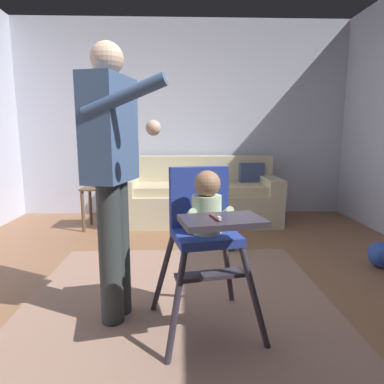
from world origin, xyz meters
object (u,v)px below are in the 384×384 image
at_px(high_chair, 205,219).
at_px(toy_ball_second, 230,241).
at_px(adult_standing, 112,170).
at_px(toy_ball, 382,255).
at_px(couch, 200,197).
at_px(wall_clock, 107,78).
at_px(sippy_cup, 99,183).
at_px(side_table, 100,198).

xyz_separation_m(high_chair, toy_ball_second, (0.35, 1.37, -0.59)).
bearing_deg(high_chair, adult_standing, -115.45).
bearing_deg(toy_ball, couch, 131.84).
bearing_deg(couch, toy_ball_second, 11.13).
xyz_separation_m(adult_standing, wall_clock, (-0.61, 2.90, 0.98)).
height_order(adult_standing, sippy_cup, adult_standing).
bearing_deg(high_chair, sippy_cup, -164.77).
distance_m(couch, toy_ball, 2.27).
bearing_deg(toy_ball_second, high_chair, -104.42).
bearing_deg(toy_ball_second, side_table, 149.64).
bearing_deg(couch, adult_standing, -15.38).
height_order(side_table, sippy_cup, sippy_cup).
bearing_deg(side_table, toy_ball_second, -30.36).
height_order(couch, adult_standing, adult_standing).
height_order(couch, toy_ball_second, couch).
bearing_deg(toy_ball, side_table, 153.69).
height_order(couch, high_chair, high_chair).
bearing_deg(couch, toy_ball, 41.84).
xyz_separation_m(couch, toy_ball_second, (0.23, -1.19, -0.24)).
bearing_deg(toy_ball, sippy_cup, 153.76).
bearing_deg(toy_ball_second, sippy_cup, 149.78).
bearing_deg(sippy_cup, adult_standing, -74.16).
relative_size(couch, sippy_cup, 20.63).
height_order(couch, sippy_cup, couch).
relative_size(adult_standing, wall_clock, 6.05).
xyz_separation_m(high_chair, toy_ball, (1.62, 0.88, -0.56)).
bearing_deg(wall_clock, adult_standing, -78.19).
bearing_deg(wall_clock, couch, -20.51).
xyz_separation_m(high_chair, side_table, (-1.14, 2.25, -0.30)).
relative_size(side_table, sippy_cup, 5.20).
bearing_deg(side_table, adult_standing, -74.38).
relative_size(adult_standing, side_table, 3.23).
bearing_deg(side_table, toy_ball, -26.31).
height_order(toy_ball_second, side_table, side_table).
distance_m(adult_standing, toy_ball_second, 1.76).
relative_size(high_chair, sippy_cup, 9.71).
relative_size(high_chair, toy_ball, 4.23).
xyz_separation_m(couch, wall_clock, (-1.28, 0.48, 1.60)).
distance_m(high_chair, toy_ball, 1.93).
bearing_deg(adult_standing, side_table, 119.37).
relative_size(side_table, wall_clock, 1.88).
distance_m(sippy_cup, wall_clock, 1.58).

